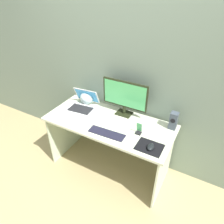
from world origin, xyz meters
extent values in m
plane|color=tan|center=(0.00, 0.00, 0.00)|extent=(8.00, 8.00, 0.00)
cube|color=slate|center=(0.00, 0.37, 1.25)|extent=(6.00, 0.04, 2.50)
cube|color=beige|center=(0.00, 0.00, 0.70)|extent=(1.43, 0.63, 0.03)
cube|color=beige|center=(-0.68, 0.00, 0.34)|extent=(0.02, 0.59, 0.69)
cube|color=beige|center=(0.68, 0.00, 0.34)|extent=(0.02, 0.59, 0.69)
cube|color=black|center=(0.08, 0.22, 0.72)|extent=(0.18, 0.14, 0.01)
cylinder|color=black|center=(0.08, 0.22, 0.77)|extent=(0.04, 0.04, 0.09)
cube|color=black|center=(0.08, 0.22, 0.97)|extent=(0.54, 0.02, 0.32)
cube|color=#4CB266|center=(0.08, 0.21, 0.97)|extent=(0.50, 0.00, 0.28)
cube|color=#3B434E|center=(0.64, 0.23, 0.81)|extent=(0.08, 0.08, 0.19)
cylinder|color=black|center=(0.64, 0.19, 0.84)|extent=(0.05, 0.00, 0.05)
cube|color=silver|center=(-0.42, 0.05, 0.72)|extent=(0.33, 0.26, 0.02)
cube|color=black|center=(-0.42, 0.04, 0.73)|extent=(0.29, 0.20, 0.00)
cube|color=silver|center=(-0.43, 0.21, 0.83)|extent=(0.32, 0.13, 0.20)
cube|color=#338CD8|center=(-0.43, 0.20, 0.83)|extent=(0.29, 0.11, 0.18)
sphere|color=silver|center=(-0.44, 0.22, 0.80)|extent=(0.17, 0.17, 0.17)
cube|color=black|center=(0.08, -0.19, 0.72)|extent=(0.39, 0.13, 0.01)
cube|color=black|center=(0.54, -0.17, 0.72)|extent=(0.25, 0.20, 0.00)
ellipsoid|color=black|center=(0.55, -0.18, 0.74)|extent=(0.07, 0.10, 0.04)
cube|color=black|center=(0.37, -0.03, 0.73)|extent=(0.06, 0.05, 0.02)
cube|color=white|center=(0.37, -0.02, 0.80)|extent=(0.06, 0.03, 0.12)
cube|color=#4CB266|center=(0.37, -0.03, 0.80)|extent=(0.05, 0.02, 0.10)
camera|label=1|loc=(0.93, -1.60, 2.06)|focal=33.03mm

